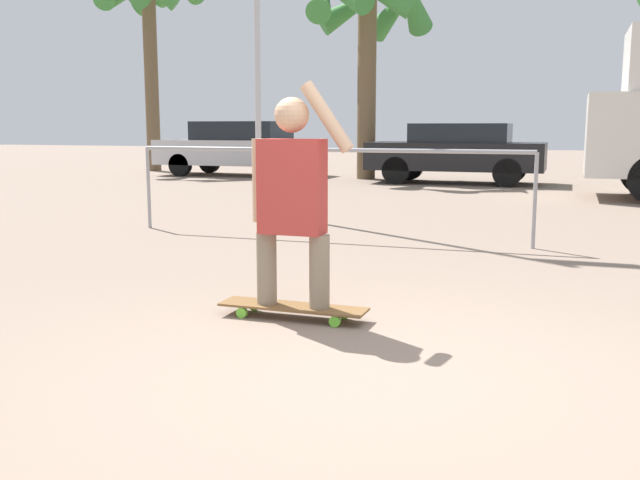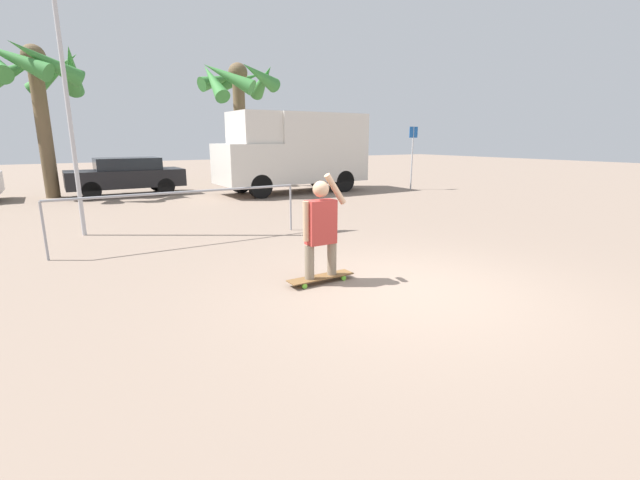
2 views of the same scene
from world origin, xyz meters
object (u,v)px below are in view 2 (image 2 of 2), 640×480
object	(u,v)px
parked_car_black	(126,175)
street_sign	(412,150)
skateboard	(321,277)
flagpole	(63,31)
palm_tree_near_van	(238,87)
person_skateboarder	(321,224)
palm_tree_center_background	(36,76)
camper_van	(295,150)

from	to	relation	value
parked_car_black	street_sign	xyz separation A→B (m)	(10.47, -4.34, 0.90)
skateboard	flagpole	distance (m)	7.40
palm_tree_near_van	person_skateboarder	bearing A→B (deg)	-107.61
palm_tree_near_van	palm_tree_center_background	world-z (taller)	palm_tree_near_van
person_skateboarder	parked_car_black	bearing A→B (deg)	93.65
skateboard	parked_car_black	size ratio (longest dim) A/B	0.26
parked_car_black	palm_tree_near_van	size ratio (longest dim) A/B	0.72
camper_van	flagpole	distance (m)	9.28
skateboard	palm_tree_near_van	xyz separation A→B (m)	(4.61, 14.52, 4.33)
person_skateboarder	palm_tree_center_background	xyz separation A→B (m)	(-3.25, 13.22, 3.31)
flagpole	palm_tree_near_van	bearing A→B (deg)	51.03
palm_tree_near_van	street_sign	distance (m)	8.56
person_skateboarder	camper_van	xyz separation A→B (m)	(5.07, 9.98, 0.78)
skateboard	palm_tree_center_background	xyz separation A→B (m)	(-3.25, 13.22, 4.13)
person_skateboarder	street_sign	xyz separation A→B (m)	(9.67, 8.20, 0.76)
palm_tree_center_background	street_sign	bearing A→B (deg)	-21.21
camper_van	street_sign	bearing A→B (deg)	-21.11
palm_tree_near_van	street_sign	xyz separation A→B (m)	(5.06, -6.32, -2.76)
street_sign	skateboard	bearing A→B (deg)	-139.70
palm_tree_center_background	camper_van	bearing A→B (deg)	-21.26
flagpole	street_sign	size ratio (longest dim) A/B	2.85
palm_tree_near_van	flagpole	bearing A→B (deg)	-128.97
parked_car_black	camper_van	bearing A→B (deg)	-23.60
person_skateboarder	flagpole	size ratio (longest dim) A/B	0.21
palm_tree_center_background	street_sign	size ratio (longest dim) A/B	2.08
street_sign	parked_car_black	bearing A→B (deg)	157.48
camper_van	flagpole	bearing A→B (deg)	-150.09
skateboard	street_sign	xyz separation A→B (m)	(9.67, 8.20, 1.57)
palm_tree_near_van	flagpole	xyz separation A→B (m)	(-7.27, -8.99, -0.20)
camper_van	parked_car_black	bearing A→B (deg)	156.40
camper_van	flagpole	size ratio (longest dim) A/B	0.80
skateboard	street_sign	bearing A→B (deg)	40.30
camper_van	palm_tree_center_background	distance (m)	9.28
palm_tree_near_van	palm_tree_center_background	distance (m)	7.97
skateboard	camper_van	world-z (taller)	camper_van
skateboard	person_skateboarder	world-z (taller)	person_skateboarder
skateboard	street_sign	world-z (taller)	street_sign
camper_van	person_skateboarder	bearing A→B (deg)	-116.94
parked_car_black	palm_tree_center_background	bearing A→B (deg)	164.66
camper_van	palm_tree_near_van	bearing A→B (deg)	95.83
camper_van	palm_tree_near_van	size ratio (longest dim) A/B	1.05
camper_van	palm_tree_near_van	xyz separation A→B (m)	(-0.46, 4.54, 2.73)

